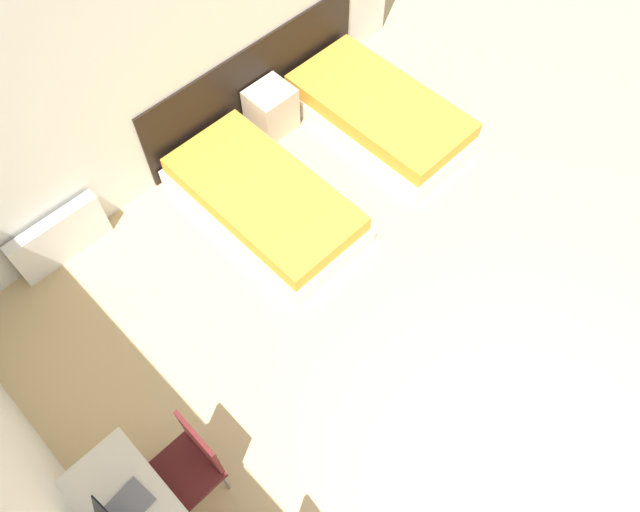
# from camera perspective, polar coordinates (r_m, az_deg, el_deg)

# --- Properties ---
(ground_plane) EXTENTS (20.00, 20.00, 0.00)m
(ground_plane) POSITION_cam_1_polar(r_m,az_deg,el_deg) (5.22, 20.02, -19.52)
(ground_plane) COLOR tan
(wall_back) EXTENTS (5.93, 0.05, 2.70)m
(wall_back) POSITION_cam_1_polar(r_m,az_deg,el_deg) (5.54, -15.29, 17.07)
(wall_back) COLOR silver
(wall_back) RESTS_ON ground_plane
(wall_left) EXTENTS (0.05, 5.36, 2.70)m
(wall_left) POSITION_cam_1_polar(r_m,az_deg,el_deg) (3.93, -25.69, -17.87)
(wall_left) COLOR silver
(wall_left) RESTS_ON ground_plane
(headboard_panel) EXTENTS (2.68, 0.03, 0.90)m
(headboard_panel) POSITION_cam_1_polar(r_m,az_deg,el_deg) (6.50, -6.00, 15.48)
(headboard_panel) COLOR black
(headboard_panel) RESTS_ON ground_plane
(bed_near_window) EXTENTS (1.00, 1.92, 0.37)m
(bed_near_window) POSITION_cam_1_polar(r_m,az_deg,el_deg) (5.84, -5.14, 5.07)
(bed_near_window) COLOR silver
(bed_near_window) RESTS_ON ground_plane
(bed_near_door) EXTENTS (1.00, 1.92, 0.37)m
(bed_near_door) POSITION_cam_1_polar(r_m,az_deg,el_deg) (6.57, 5.43, 12.87)
(bed_near_door) COLOR silver
(bed_near_door) RESTS_ON ground_plane
(nightstand) EXTENTS (0.44, 0.39, 0.49)m
(nightstand) POSITION_cam_1_polar(r_m,az_deg,el_deg) (6.51, -4.49, 13.23)
(nightstand) COLOR beige
(nightstand) RESTS_ON ground_plane
(radiator) EXTENTS (0.87, 0.12, 0.51)m
(radiator) POSITION_cam_1_polar(r_m,az_deg,el_deg) (5.95, -22.67, 1.51)
(radiator) COLOR silver
(radiator) RESTS_ON ground_plane
(chair_near_laptop) EXTENTS (0.44, 0.44, 0.92)m
(chair_near_laptop) POSITION_cam_1_polar(r_m,az_deg,el_deg) (4.56, -11.89, -18.10)
(chair_near_laptop) COLOR #511919
(chair_near_laptop) RESTS_ON ground_plane
(laptop) EXTENTS (0.33, 0.24, 0.31)m
(laptop) POSITION_cam_1_polar(r_m,az_deg,el_deg) (4.29, -17.88, -21.28)
(laptop) COLOR slate
(laptop) RESTS_ON desk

